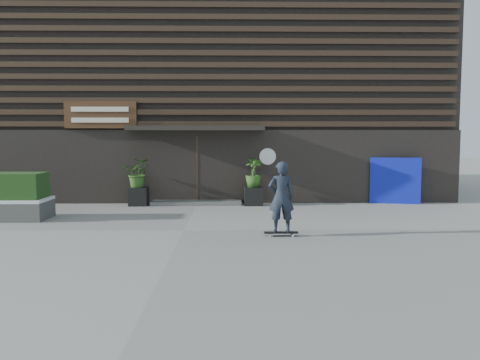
{
  "coord_description": "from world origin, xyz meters",
  "views": [
    {
      "loc": [
        1.15,
        -11.83,
        2.26
      ],
      "look_at": [
        1.4,
        1.42,
        1.1
      ],
      "focal_mm": 36.88,
      "sensor_mm": 36.0,
      "label": 1
    }
  ],
  "objects_px": {
    "planter_pot_left": "(139,196)",
    "planter_pot_right": "(253,196)",
    "blue_tarp": "(395,181)",
    "skateboarder": "(281,197)"
  },
  "relations": [
    {
      "from": "planter_pot_right",
      "to": "planter_pot_left",
      "type": "bearing_deg",
      "value": 180.0
    },
    {
      "from": "planter_pot_left",
      "to": "blue_tarp",
      "type": "bearing_deg",
      "value": 1.99
    },
    {
      "from": "planter_pot_left",
      "to": "planter_pot_right",
      "type": "relative_size",
      "value": 1.0
    },
    {
      "from": "planter_pot_right",
      "to": "skateboarder",
      "type": "bearing_deg",
      "value": -85.62
    },
    {
      "from": "planter_pot_left",
      "to": "blue_tarp",
      "type": "relative_size",
      "value": 0.36
    },
    {
      "from": "blue_tarp",
      "to": "skateboarder",
      "type": "height_order",
      "value": "skateboarder"
    },
    {
      "from": "planter_pot_left",
      "to": "skateboarder",
      "type": "relative_size",
      "value": 0.35
    },
    {
      "from": "planter_pot_left",
      "to": "planter_pot_right",
      "type": "height_order",
      "value": "same"
    },
    {
      "from": "blue_tarp",
      "to": "skateboarder",
      "type": "xyz_separation_m",
      "value": [
        -4.43,
        -5.46,
        0.11
      ]
    },
    {
      "from": "planter_pot_right",
      "to": "skateboarder",
      "type": "xyz_separation_m",
      "value": [
        0.4,
        -5.16,
        0.6
      ]
    }
  ]
}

